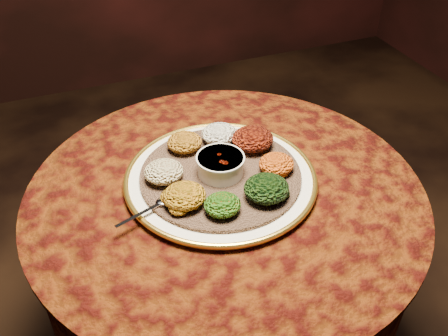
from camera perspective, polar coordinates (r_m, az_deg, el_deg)
name	(u,v)px	position (r m, az deg, el deg)	size (l,w,h in m)	color
table	(225,241)	(1.33, 0.14, -8.30)	(0.96, 0.96, 0.73)	black
platter	(221,178)	(1.21, -0.40, -1.16)	(0.55, 0.55, 0.02)	white
injera	(221,175)	(1.21, -0.40, -0.77)	(0.39, 0.39, 0.01)	brown
stew_bowl	(220,164)	(1.19, -0.41, 0.47)	(0.12, 0.12, 0.05)	silver
spoon	(160,203)	(1.12, -7.31, -4.02)	(0.14, 0.06, 0.01)	silver
portion_ayib	(219,134)	(1.30, -0.55, 3.92)	(0.09, 0.09, 0.04)	white
portion_kitfo	(253,139)	(1.28, 3.29, 3.35)	(0.11, 0.10, 0.05)	black
portion_tikil	(276,164)	(1.21, 6.01, 0.47)	(0.09, 0.08, 0.04)	#A45B0D
portion_gomen	(266,188)	(1.13, 4.87, -2.34)	(0.10, 0.10, 0.05)	black
portion_mixveg	(222,205)	(1.09, -0.18, -4.22)	(0.08, 0.08, 0.04)	#9C290A
portion_kik	(185,196)	(1.11, -4.53, -3.19)	(0.10, 0.09, 0.05)	#B76C10
portion_timatim	(164,172)	(1.18, -6.89, -0.42)	(0.09, 0.09, 0.04)	maroon
portion_shiro	(184,142)	(1.27, -4.54, 2.95)	(0.09, 0.08, 0.04)	#A55F13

